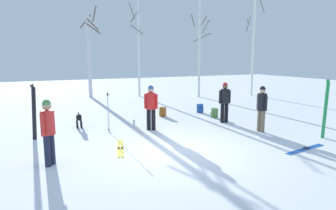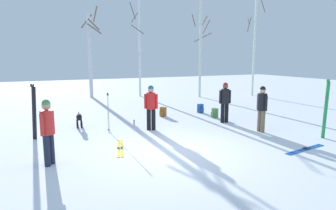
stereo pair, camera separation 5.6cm
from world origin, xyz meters
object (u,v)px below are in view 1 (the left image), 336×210
object	(u,v)px
person_2	(262,106)
backpack_2	(214,113)
person_0	(151,105)
person_3	(48,128)
ski_pair_lying_1	(305,149)
ski_poles_0	(108,111)
backpack_1	(200,108)
birch_tree_4	(200,46)
dog	(79,118)
backpack_0	(163,112)
ski_pair_planted_0	(34,112)
water_bottle_0	(134,123)
birch_tree_2	(89,53)
birch_tree_3	(138,45)
ski_pair_planted_1	(325,109)
ski_pair_lying_0	(120,148)
person_1	(225,100)
birch_tree_5	(254,43)

from	to	relation	value
person_2	backpack_2	distance (m)	2.99
person_0	person_3	xyz separation A→B (m)	(-3.72, -2.34, 0.00)
ski_pair_lying_1	ski_poles_0	xyz separation A→B (m)	(-4.92, 4.59, 0.77)
backpack_1	birch_tree_4	xyz separation A→B (m)	(3.02, 5.20, 3.30)
dog	backpack_0	size ratio (longest dim) A/B	2.03
ski_pair_planted_0	backpack_2	size ratio (longest dim) A/B	4.30
ski_pair_planted_0	water_bottle_0	xyz separation A→B (m)	(3.68, 0.60, -0.83)
ski_poles_0	backpack_0	distance (m)	3.54
water_bottle_0	birch_tree_2	bearing A→B (deg)	90.29
person_0	person_3	size ratio (longest dim) A/B	1.00
person_2	ski_poles_0	bearing A→B (deg)	155.35
birch_tree_2	birch_tree_3	size ratio (longest dim) A/B	0.88
ski_pair_lying_1	birch_tree_2	world-z (taller)	birch_tree_2
person_2	dog	size ratio (longest dim) A/B	1.92
person_0	birch_tree_2	distance (m)	10.68
ski_pair_planted_1	ski_pair_lying_1	size ratio (longest dim) A/B	1.16
birch_tree_2	person_0	bearing A→B (deg)	-87.78
ski_pair_planted_0	person_3	bearing A→B (deg)	-83.41
birch_tree_2	birch_tree_3	xyz separation A→B (m)	(3.22, -0.95, 0.52)
birch_tree_3	ski_pair_lying_0	bearing A→B (deg)	-111.90
birch_tree_2	birch_tree_4	size ratio (longest dim) A/B	0.90
dog	backpack_2	bearing A→B (deg)	-6.07
dog	water_bottle_0	size ratio (longest dim) A/B	3.92
dog	birch_tree_3	world-z (taller)	birch_tree_3
ski_pair_planted_0	backpack_1	xyz separation A→B (m)	(7.57, 1.84, -0.73)
backpack_2	birch_tree_4	bearing A→B (deg)	64.98
dog	backpack_2	size ratio (longest dim) A/B	2.03
ski_poles_0	backpack_1	distance (m)	5.43
backpack_2	birch_tree_2	distance (m)	10.69
person_1	backpack_2	bearing A→B (deg)	79.67
birch_tree_4	water_bottle_0	bearing A→B (deg)	-136.97
person_0	birch_tree_3	world-z (taller)	birch_tree_3
birch_tree_4	birch_tree_3	bearing A→B (deg)	151.15
person_3	birch_tree_4	xyz separation A→B (m)	(10.26, 9.80, 2.54)
ski_pair_lying_1	backpack_0	distance (m)	6.67
person_3	birch_tree_2	world-z (taller)	birch_tree_2
birch_tree_3	birch_tree_5	distance (m)	8.19
person_2	birch_tree_4	size ratio (longest dim) A/B	0.25
person_0	person_2	world-z (taller)	same
person_2	ski_pair_lying_0	distance (m)	5.42
person_1	ski_pair_lying_0	bearing A→B (deg)	-162.14
ski_pair_planted_1	water_bottle_0	xyz separation A→B (m)	(-5.37, 4.53, -0.90)
ski_pair_lying_0	ski_poles_0	size ratio (longest dim) A/B	1.20
backpack_1	backpack_2	bearing A→B (deg)	-91.38
person_0	birch_tree_5	xyz separation A→B (m)	(10.44, 6.53, 2.82)
ski_pair_lying_0	backpack_2	xyz separation A→B (m)	(5.19, 2.63, 0.20)
person_0	backpack_0	size ratio (longest dim) A/B	3.90
dog	ski_poles_0	xyz separation A→B (m)	(0.91, -1.14, 0.40)
person_0	ski_pair_planted_1	world-z (taller)	ski_pair_planted_1
person_1	birch_tree_2	bearing A→B (deg)	109.40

